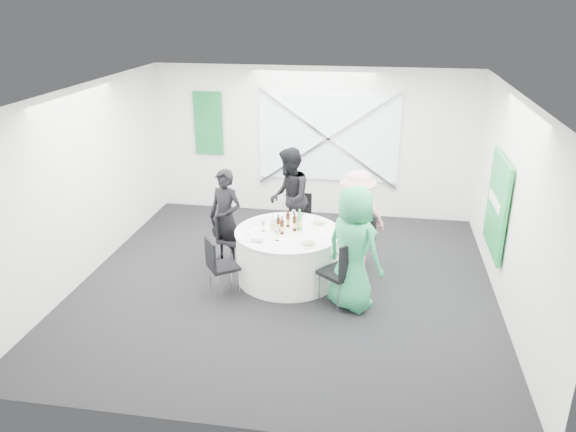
% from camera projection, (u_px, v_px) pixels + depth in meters
% --- Properties ---
extents(floor, '(6.00, 6.00, 0.00)m').
position_uv_depth(floor, '(286.00, 284.00, 8.28)').
color(floor, black).
rests_on(floor, ground).
extents(ceiling, '(6.00, 6.00, 0.00)m').
position_uv_depth(ceiling, '(285.00, 92.00, 7.26)').
color(ceiling, white).
rests_on(ceiling, wall_back).
extents(wall_back, '(6.00, 0.00, 6.00)m').
position_uv_depth(wall_back, '(313.00, 142.00, 10.52)').
color(wall_back, white).
rests_on(wall_back, floor).
extents(wall_front, '(6.00, 0.00, 6.00)m').
position_uv_depth(wall_front, '(229.00, 304.00, 5.02)').
color(wall_front, white).
rests_on(wall_front, floor).
extents(wall_left, '(0.00, 6.00, 6.00)m').
position_uv_depth(wall_left, '(84.00, 183.00, 8.23)').
color(wall_left, white).
rests_on(wall_left, floor).
extents(wall_right, '(0.00, 6.00, 6.00)m').
position_uv_depth(wall_right, '(512.00, 207.00, 7.31)').
color(wall_right, white).
rests_on(wall_right, floor).
extents(window_panel, '(2.60, 0.03, 1.60)m').
position_uv_depth(window_panel, '(328.00, 138.00, 10.40)').
color(window_panel, silver).
rests_on(window_panel, wall_back).
extents(window_brace_a, '(2.63, 0.05, 1.84)m').
position_uv_depth(window_brace_a, '(328.00, 139.00, 10.37)').
color(window_brace_a, silver).
rests_on(window_brace_a, window_panel).
extents(window_brace_b, '(2.63, 0.05, 1.84)m').
position_uv_depth(window_brace_b, '(328.00, 139.00, 10.37)').
color(window_brace_b, silver).
rests_on(window_brace_b, window_panel).
extents(green_banner, '(0.55, 0.04, 1.20)m').
position_uv_depth(green_banner, '(208.00, 123.00, 10.67)').
color(green_banner, '#125B24').
rests_on(green_banner, wall_back).
extents(green_sign, '(0.05, 1.20, 1.40)m').
position_uv_depth(green_sign, '(497.00, 205.00, 7.94)').
color(green_sign, '#198E3C').
rests_on(green_sign, wall_right).
extents(banquet_table, '(1.56, 1.56, 0.76)m').
position_uv_depth(banquet_table, '(288.00, 255.00, 8.33)').
color(banquet_table, white).
rests_on(banquet_table, floor).
extents(chair_back, '(0.41, 0.42, 0.89)m').
position_uv_depth(chair_back, '(299.00, 216.00, 9.42)').
color(chair_back, black).
rests_on(chair_back, floor).
extents(chair_back_left, '(0.49, 0.48, 0.82)m').
position_uv_depth(chair_back_left, '(229.00, 235.00, 8.79)').
color(chair_back_left, black).
rests_on(chair_back_left, floor).
extents(chair_back_right, '(0.54, 0.54, 0.87)m').
position_uv_depth(chair_back_right, '(362.00, 236.00, 8.66)').
color(chair_back_right, black).
rests_on(chair_back_right, floor).
extents(chair_front_right, '(0.62, 0.62, 0.97)m').
position_uv_depth(chair_front_right, '(343.00, 268.00, 7.50)').
color(chair_front_right, black).
rests_on(chair_front_right, floor).
extents(chair_front_left, '(0.54, 0.54, 0.85)m').
position_uv_depth(chair_front_left, '(218.00, 262.00, 7.83)').
color(chair_front_left, black).
rests_on(chair_front_left, floor).
extents(person_man_back_left, '(0.65, 0.53, 1.53)m').
position_uv_depth(person_man_back_left, '(226.00, 218.00, 8.67)').
color(person_man_back_left, black).
rests_on(person_man_back_left, floor).
extents(person_man_back, '(0.57, 0.88, 1.69)m').
position_uv_depth(person_man_back, '(289.00, 198.00, 9.27)').
color(person_man_back, black).
rests_on(person_man_back, floor).
extents(person_woman_pink, '(1.11, 0.92, 1.56)m').
position_uv_depth(person_woman_pink, '(357.00, 219.00, 8.57)').
color(person_woman_pink, pink).
rests_on(person_woman_pink, floor).
extents(person_woman_green, '(1.00, 0.93, 1.72)m').
position_uv_depth(person_woman_green, '(353.00, 248.00, 7.39)').
color(person_woman_green, '#2A9A60').
rests_on(person_woman_green, floor).
extents(plate_back, '(0.28, 0.28, 0.01)m').
position_uv_depth(plate_back, '(297.00, 216.00, 8.72)').
color(plate_back, white).
rests_on(plate_back, banquet_table).
extents(plate_back_left, '(0.29, 0.29, 0.01)m').
position_uv_depth(plate_back_left, '(260.00, 222.00, 8.52)').
color(plate_back_left, white).
rests_on(plate_back_left, banquet_table).
extents(plate_back_right, '(0.25, 0.25, 0.04)m').
position_uv_depth(plate_back_right, '(319.00, 223.00, 8.43)').
color(plate_back_right, white).
rests_on(plate_back_right, banquet_table).
extents(plate_front_right, '(0.26, 0.26, 0.04)m').
position_uv_depth(plate_front_right, '(309.00, 244.00, 7.74)').
color(plate_front_right, white).
rests_on(plate_front_right, banquet_table).
extents(plate_front_left, '(0.25, 0.25, 0.01)m').
position_uv_depth(plate_front_left, '(251.00, 238.00, 7.93)').
color(plate_front_left, white).
rests_on(plate_front_left, banquet_table).
extents(napkin, '(0.19, 0.14, 0.05)m').
position_uv_depth(napkin, '(258.00, 238.00, 7.85)').
color(napkin, white).
rests_on(napkin, plate_front_left).
extents(beer_bottle_a, '(0.06, 0.06, 0.26)m').
position_uv_depth(beer_bottle_a, '(278.00, 225.00, 8.17)').
color(beer_bottle_a, '#3B1B0A').
rests_on(beer_bottle_a, banquet_table).
extents(beer_bottle_b, '(0.06, 0.06, 0.27)m').
position_uv_depth(beer_bottle_b, '(288.00, 220.00, 8.31)').
color(beer_bottle_b, '#3B1B0A').
rests_on(beer_bottle_b, banquet_table).
extents(beer_bottle_c, '(0.06, 0.06, 0.28)m').
position_uv_depth(beer_bottle_c, '(295.00, 224.00, 8.17)').
color(beer_bottle_c, '#3B1B0A').
rests_on(beer_bottle_c, banquet_table).
extents(beer_bottle_d, '(0.06, 0.06, 0.27)m').
position_uv_depth(beer_bottle_d, '(282.00, 227.00, 8.06)').
color(beer_bottle_d, '#3B1B0A').
rests_on(beer_bottle_d, banquet_table).
extents(green_water_bottle, '(0.08, 0.08, 0.32)m').
position_uv_depth(green_water_bottle, '(300.00, 222.00, 8.19)').
color(green_water_bottle, green).
rests_on(green_water_bottle, banquet_table).
extents(clear_water_bottle, '(0.08, 0.08, 0.27)m').
position_uv_depth(clear_water_bottle, '(273.00, 225.00, 8.14)').
color(clear_water_bottle, white).
rests_on(clear_water_bottle, banquet_table).
extents(wine_glass_a, '(0.07, 0.07, 0.17)m').
position_uv_depth(wine_glass_a, '(263.00, 223.00, 8.14)').
color(wine_glass_a, white).
rests_on(wine_glass_a, banquet_table).
extents(wine_glass_b, '(0.07, 0.07, 0.17)m').
position_uv_depth(wine_glass_b, '(301.00, 216.00, 8.42)').
color(wine_glass_b, white).
rests_on(wine_glass_b, banquet_table).
extents(wine_glass_c, '(0.07, 0.07, 0.17)m').
position_uv_depth(wine_glass_c, '(277.00, 232.00, 7.83)').
color(wine_glass_c, white).
rests_on(wine_glass_c, banquet_table).
extents(wine_glass_d, '(0.07, 0.07, 0.17)m').
position_uv_depth(wine_glass_d, '(294.00, 213.00, 8.52)').
color(wine_glass_d, white).
rests_on(wine_glass_d, banquet_table).
extents(fork_a, '(0.10, 0.13, 0.01)m').
position_uv_depth(fork_a, '(249.00, 234.00, 8.10)').
color(fork_a, silver).
rests_on(fork_a, banquet_table).
extents(knife_a, '(0.10, 0.13, 0.01)m').
position_uv_depth(knife_a, '(259.00, 242.00, 7.81)').
color(knife_a, silver).
rests_on(knife_a, banquet_table).
extents(fork_b, '(0.09, 0.14, 0.01)m').
position_uv_depth(fork_b, '(327.00, 230.00, 8.23)').
color(fork_b, silver).
rests_on(fork_b, banquet_table).
extents(knife_b, '(0.10, 0.13, 0.01)m').
position_uv_depth(knife_b, '(316.00, 221.00, 8.54)').
color(knife_b, silver).
rests_on(knife_b, banquet_table).
extents(fork_c, '(0.08, 0.14, 0.01)m').
position_uv_depth(fork_c, '(266.00, 219.00, 8.62)').
color(fork_c, silver).
rests_on(fork_c, banquet_table).
extents(knife_c, '(0.08, 0.14, 0.01)m').
position_uv_depth(knife_c, '(252.00, 226.00, 8.37)').
color(knife_c, silver).
rests_on(knife_c, banquet_table).
extents(fork_d, '(0.15, 0.03, 0.01)m').
position_uv_depth(fork_d, '(302.00, 218.00, 8.69)').
color(fork_d, silver).
rests_on(fork_d, banquet_table).
extents(knife_d, '(0.15, 0.02, 0.01)m').
position_uv_depth(knife_d, '(283.00, 217.00, 8.72)').
color(knife_d, silver).
rests_on(knife_d, banquet_table).
extents(fork_e, '(0.11, 0.13, 0.01)m').
position_uv_depth(fork_e, '(305.00, 246.00, 7.70)').
color(fork_e, silver).
rests_on(fork_e, banquet_table).
extents(knife_e, '(0.11, 0.13, 0.01)m').
position_uv_depth(knife_e, '(323.00, 239.00, 7.91)').
color(knife_e, silver).
rests_on(knife_e, banquet_table).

